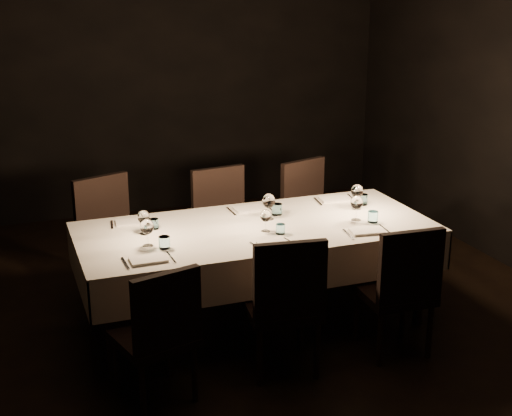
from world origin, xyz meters
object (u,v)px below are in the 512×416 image
object	(u,v)px
dining_table	(256,236)
chair_far_right	(311,211)
chair_far_left	(111,233)
chair_near_right	(401,285)
chair_far_center	(224,222)
chair_near_center	(285,300)
chair_near_left	(160,330)

from	to	relation	value
dining_table	chair_far_right	xyz separation A→B (m)	(0.82, 0.85, -0.16)
dining_table	chair_far_left	xyz separation A→B (m)	(-0.91, 0.85, -0.15)
chair_near_right	chair_far_center	distance (m)	1.74
dining_table	chair_far_left	bearing A→B (deg)	136.89
chair_near_right	chair_far_left	distance (m)	2.31
chair_near_center	chair_far_center	bearing A→B (deg)	-86.21
chair_far_left	chair_far_right	bearing A→B (deg)	-20.29
dining_table	chair_near_left	world-z (taller)	chair_near_left
dining_table	chair_far_center	bearing A→B (deg)	88.40
chair_near_left	chair_far_right	bearing A→B (deg)	-151.25
chair_far_left	chair_far_right	xyz separation A→B (m)	(1.73, 0.00, -0.01)
chair_far_right	chair_near_center	bearing A→B (deg)	-137.05
chair_far_center	dining_table	bearing A→B (deg)	-98.81
dining_table	chair_near_center	size ratio (longest dim) A/B	2.66
chair_near_left	chair_far_left	size ratio (longest dim) A/B	0.91
chair_near_center	chair_far_right	world-z (taller)	chair_far_right
dining_table	chair_near_left	size ratio (longest dim) A/B	2.85
chair_near_right	chair_far_left	bearing A→B (deg)	-41.54
chair_near_left	chair_far_left	distance (m)	1.65
chair_near_left	chair_far_center	world-z (taller)	chair_far_center
chair_far_center	chair_far_left	bearing A→B (deg)	171.04
chair_near_center	chair_far_left	xyz separation A→B (m)	(-0.83, 1.58, 0.01)
chair_near_left	chair_near_right	size ratio (longest dim) A/B	0.95
chair_near_left	chair_far_right	distance (m)	2.38
chair_near_left	chair_far_left	bearing A→B (deg)	-104.66
chair_near_right	dining_table	bearing A→B (deg)	-43.17
chair_near_center	chair_near_right	size ratio (longest dim) A/B	1.02
chair_far_right	dining_table	bearing A→B (deg)	-151.45
chair_far_right	chair_near_right	bearing A→B (deg)	-110.47
dining_table	chair_near_right	bearing A→B (deg)	-46.14
chair_far_center	chair_far_right	xyz separation A→B (m)	(0.80, 0.03, -0.00)
chair_near_right	chair_far_center	world-z (taller)	chair_far_center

